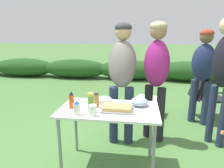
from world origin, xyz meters
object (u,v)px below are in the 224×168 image
(spice_jar, at_px, (96,100))
(standing_person_in_gray_fleece, at_px, (203,68))
(mixing_bowl, at_px, (139,102))
(standing_person_in_dark_puffer, at_px, (122,69))
(cooler_box, at_px, (148,106))
(mayo_bottle, at_px, (77,108))
(food_tray, at_px, (117,108))
(plate_stack, at_px, (103,100))
(standing_person_in_navy_coat, at_px, (223,69))
(relish_jar, at_px, (91,103))
(standing_person_in_red_jacket, at_px, (156,69))
(camp_chair_green_behind_table, at_px, (206,94))
(folding_table, at_px, (109,115))
(hot_sauce_bottle, at_px, (71,100))
(paper_cup_stack, at_px, (93,110))

(spice_jar, bearing_deg, standing_person_in_gray_fleece, 42.75)
(mixing_bowl, height_order, standing_person_in_dark_puffer, standing_person_in_dark_puffer)
(standing_person_in_dark_puffer, xyz_separation_m, cooler_box, (0.44, 1.03, -0.89))
(mixing_bowl, height_order, mayo_bottle, mayo_bottle)
(food_tray, xyz_separation_m, plate_stack, (-0.20, 0.24, -0.00))
(plate_stack, height_order, standing_person_in_dark_puffer, standing_person_in_dark_puffer)
(standing_person_in_navy_coat, relative_size, standing_person_in_gray_fleece, 1.09)
(plate_stack, relative_size, relish_jar, 0.97)
(standing_person_in_gray_fleece, bearing_deg, mayo_bottle, -104.85)
(plate_stack, xyz_separation_m, standing_person_in_gray_fleece, (1.48, 1.25, 0.23))
(standing_person_in_red_jacket, height_order, cooler_box, standing_person_in_red_jacket)
(plate_stack, relative_size, standing_person_in_red_jacket, 0.12)
(plate_stack, xyz_separation_m, standing_person_in_dark_puffer, (0.18, 0.51, 0.30))
(camp_chair_green_behind_table, bearing_deg, standing_person_in_navy_coat, -19.34)
(folding_table, distance_m, standing_person_in_dark_puffer, 0.81)
(camp_chair_green_behind_table, bearing_deg, standing_person_in_red_jacket, -59.15)
(hot_sauce_bottle, xyz_separation_m, camp_chair_green_behind_table, (1.97, 1.70, -0.36))
(standing_person_in_navy_coat, height_order, cooler_box, standing_person_in_navy_coat)
(standing_person_in_navy_coat, height_order, standing_person_in_gray_fleece, standing_person_in_navy_coat)
(mayo_bottle, height_order, camp_chair_green_behind_table, mayo_bottle)
(cooler_box, bearing_deg, mixing_bowl, -79.55)
(folding_table, xyz_separation_m, relish_jar, (-0.18, -0.12, 0.18))
(mixing_bowl, distance_m, standing_person_in_red_jacket, 0.71)
(mixing_bowl, relative_size, hot_sauce_bottle, 1.03)
(paper_cup_stack, height_order, spice_jar, spice_jar)
(spice_jar, distance_m, relish_jar, 0.15)
(paper_cup_stack, distance_m, hot_sauce_bottle, 0.34)
(folding_table, distance_m, plate_stack, 0.23)
(food_tray, height_order, camp_chair_green_behind_table, camp_chair_green_behind_table)
(folding_table, distance_m, standing_person_in_red_jacket, 1.02)
(relish_jar, distance_m, standing_person_in_navy_coat, 1.82)
(spice_jar, distance_m, standing_person_in_dark_puffer, 0.75)
(plate_stack, relative_size, mixing_bowl, 1.00)
(food_tray, bearing_deg, standing_person_in_gray_fleece, 49.34)
(mixing_bowl, relative_size, cooler_box, 0.36)
(folding_table, distance_m, relish_jar, 0.28)
(paper_cup_stack, height_order, camp_chair_green_behind_table, paper_cup_stack)
(paper_cup_stack, xyz_separation_m, standing_person_in_gray_fleece, (1.51, 1.66, 0.20))
(spice_jar, xyz_separation_m, hot_sauce_bottle, (-0.27, -0.07, 0.01))
(food_tray, distance_m, standing_person_in_red_jacket, 0.97)
(mixing_bowl, height_order, hot_sauce_bottle, hot_sauce_bottle)
(mayo_bottle, distance_m, standing_person_in_gray_fleece, 2.36)
(food_tray, relative_size, camp_chair_green_behind_table, 0.41)
(folding_table, height_order, plate_stack, plate_stack)
(standing_person_in_navy_coat, distance_m, standing_person_in_red_jacket, 0.87)
(mayo_bottle, bearing_deg, food_tray, 22.83)
(plate_stack, distance_m, relish_jar, 0.32)
(mixing_bowl, bearing_deg, spice_jar, -166.72)
(standing_person_in_navy_coat, distance_m, standing_person_in_gray_fleece, 0.72)
(paper_cup_stack, xyz_separation_m, standing_person_in_navy_coat, (1.55, 0.95, 0.30))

